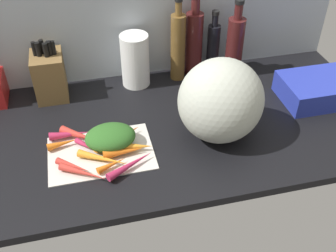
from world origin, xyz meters
TOP-DOWN VIEW (x-y plane):
  - ground_plane at (0.00, 0.00)cm, footprint 170.00×80.00cm
  - wall_back at (0.00, 38.50)cm, footprint 170.00×3.00cm
  - cutting_board at (-23.76, -10.99)cm, footprint 35.66×24.30cm
  - carrot_0 at (-33.35, -1.07)cm, footprint 14.56×3.71cm
  - carrot_1 at (-19.02, -6.16)cm, footprint 15.22×12.34cm
  - carrot_2 at (-23.50, -16.02)cm, footprint 16.70×11.45cm
  - carrot_3 at (-30.39, -21.02)cm, footprint 15.19×11.35cm
  - carrot_4 at (-29.65, -2.91)cm, footprint 14.88×12.58cm
  - carrot_5 at (-14.84, -5.92)cm, footprint 13.41×9.48cm
  - carrot_6 at (-15.05, -21.12)cm, footprint 17.09×10.88cm
  - carrot_7 at (-16.45, -14.65)cm, footprint 13.63×3.58cm
  - carrot_8 at (-27.81, -8.33)cm, footprint 8.71×9.48cm
  - carrot_9 at (-36.25, -5.18)cm, footprint 10.75×4.57cm
  - carrot_10 at (-11.96, -13.12)cm, footprint 12.05×5.69cm
  - carrot_11 at (-33.32, -17.02)cm, footprint 11.28×9.29cm
  - carrot_12 at (-21.02, -19.33)cm, footprint 10.39×5.98cm
  - carrot_greens_pile at (-19.84, -8.48)cm, footprint 17.46×13.43cm
  - winter_squash at (18.39, -10.86)cm, footprint 29.56×27.88cm
  - knife_block at (-38.75, 28.26)cm, footprint 12.07×14.37cm
  - paper_towel_roll at (-4.20, 29.50)cm, footprint 11.58×11.58cm
  - bottle_0 at (13.98, 29.86)cm, footprint 6.14×6.14cm
  - bottle_1 at (21.65, 32.45)cm, footprint 7.35×7.35cm
  - bottle_2 at (29.91, 31.24)cm, footprint 5.34×5.34cm
  - bottle_3 at (37.81, 26.81)cm, footprint 7.27×7.27cm
  - dish_rack at (63.92, 1.45)cm, footprint 27.71×21.34cm

SIDE VIEW (x-z plane):
  - ground_plane at x=0.00cm, z-range -3.00..0.00cm
  - cutting_board at x=-23.76cm, z-range 0.00..0.80cm
  - carrot_8 at x=-27.81cm, z-range 0.80..2.87cm
  - carrot_12 at x=-21.02cm, z-range 0.80..3.08cm
  - carrot_11 at x=-33.32cm, z-range 0.80..3.12cm
  - carrot_3 at x=-30.39cm, z-range 0.80..3.42cm
  - carrot_9 at x=-36.25cm, z-range 0.80..3.43cm
  - carrot_2 at x=-23.50cm, z-range 0.80..3.49cm
  - carrot_5 at x=-14.84cm, z-range 0.80..3.61cm
  - carrot_6 at x=-15.05cm, z-range 0.80..3.63cm
  - carrot_0 at x=-33.35cm, z-range 0.80..3.80cm
  - carrot_4 at x=-29.65cm, z-range 0.80..3.98cm
  - carrot_1 at x=-19.02cm, z-range 0.80..4.02cm
  - carrot_7 at x=-16.45cm, z-range 0.80..4.21cm
  - carrot_10 at x=-11.96cm, z-range 0.80..4.29cm
  - dish_rack at x=63.92cm, z-range 0.00..8.92cm
  - carrot_greens_pile at x=-19.84cm, z-range 0.80..8.19cm
  - knife_block at x=-38.75cm, z-range -2.35..21.89cm
  - paper_towel_roll at x=-4.20cm, z-range 0.00..22.22cm
  - bottle_2 at x=29.91cm, z-range -2.26..25.94cm
  - bottle_3 at x=37.81cm, z-range -2.92..30.99cm
  - bottle_1 at x=21.65cm, z-range -2.92..32.91cm
  - winter_squash at x=18.39cm, z-range 0.00..30.01cm
  - bottle_0 at x=13.98cm, z-range -2.74..33.13cm
  - wall_back at x=0.00cm, z-range 0.00..60.00cm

